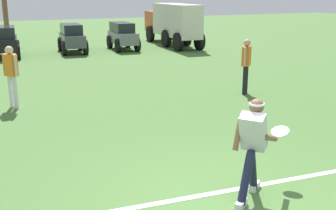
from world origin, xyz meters
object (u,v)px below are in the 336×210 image
teammate_near_sideline (11,71)px  parked_car_slot_d (123,35)px  parked_car_slot_b (6,41)px  box_truck (172,22)px  frisbee_thrower (253,144)px  teammate_midfield (246,61)px  frisbee_in_flight (280,132)px  parked_car_slot_c (72,37)px

teammate_near_sideline → parked_car_slot_d: 10.98m
teammate_near_sideline → parked_car_slot_b: teammate_near_sideline is taller
box_truck → parked_car_slot_b: bearing=-175.2°
frisbee_thrower → teammate_midfield: 6.31m
teammate_midfield → teammate_near_sideline: bearing=168.8°
parked_car_slot_d → box_truck: 3.09m
frisbee_in_flight → box_truck: (5.65, 15.85, 0.46)m
parked_car_slot_b → box_truck: (8.50, 0.71, 0.51)m
teammate_midfield → parked_car_slot_c: teammate_midfield is taller
parked_car_slot_d → frisbee_thrower: bearing=-102.2°
frisbee_thrower → parked_car_slot_c: 15.68m
teammate_midfield → frisbee_thrower: bearing=-124.0°
frisbee_thrower → parked_car_slot_d: frisbee_thrower is taller
frisbee_in_flight → box_truck: size_ratio=0.06×
frisbee_thrower → box_truck: bearing=68.4°
teammate_near_sideline → frisbee_in_flight: bearing=-61.2°
parked_car_slot_c → frisbee_thrower: bearing=-93.2°
parked_car_slot_b → parked_car_slot_c: same height
parked_car_slot_b → parked_car_slot_c: 2.98m
teammate_midfield → box_truck: size_ratio=0.26×
parked_car_slot_c → parked_car_slot_d: 2.52m
frisbee_thrower → parked_car_slot_b: (-2.11, 15.45, -0.08)m
parked_car_slot_c → parked_car_slot_d: (2.52, -0.03, 0.00)m
frisbee_in_flight → parked_car_slot_d: 15.54m
frisbee_thrower → parked_car_slot_b: size_ratio=0.58×
parked_car_slot_b → box_truck: size_ratio=0.42×
teammate_midfield → parked_car_slot_d: (-0.14, 10.40, -0.22)m
frisbee_in_flight → parked_car_slot_b: (-2.85, 15.14, -0.06)m
frisbee_in_flight → box_truck: 16.83m
parked_car_slot_b → parked_car_slot_c: (2.98, 0.21, 0.00)m
teammate_midfield → parked_car_slot_b: 11.68m
frisbee_thrower → parked_car_slot_b: frisbee_thrower is taller
teammate_midfield → frisbee_in_flight: bearing=-119.6°
frisbee_in_flight → box_truck: bearing=70.4°
parked_car_slot_b → box_truck: 8.54m
frisbee_thrower → parked_car_slot_d: (3.39, 15.62, -0.08)m
frisbee_thrower → teammate_near_sideline: (-2.63, 6.44, 0.14)m
teammate_midfield → box_truck: 11.30m
frisbee_thrower → parked_car_slot_c: (0.87, 15.66, -0.08)m
frisbee_thrower → teammate_near_sideline: 6.96m
teammate_near_sideline → teammate_midfield: bearing=-11.2°
teammate_midfield → parked_car_slot_b: bearing=118.9°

